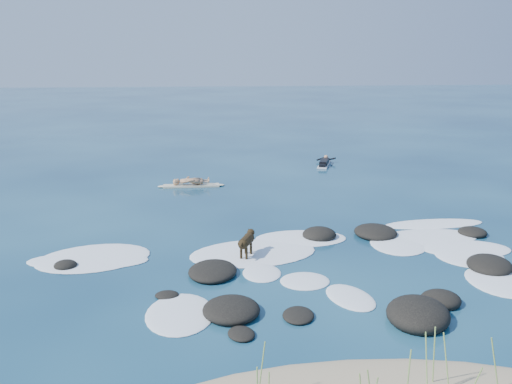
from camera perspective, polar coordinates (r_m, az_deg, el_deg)
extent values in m
plane|color=#0A2642|center=(16.91, 4.00, -6.17)|extent=(160.00, 160.00, 0.00)
cylinder|color=#7CA24E|center=(10.55, 17.36, -15.57)|extent=(0.10, 0.10, 1.21)
cylinder|color=#7CA24E|center=(9.74, 0.49, -17.76)|extent=(0.16, 0.06, 1.15)
cylinder|color=#7CA24E|center=(10.19, 16.70, -16.57)|extent=(0.07, 0.25, 1.22)
cylinder|color=#7CA24E|center=(10.79, 22.81, -15.79)|extent=(0.25, 0.07, 1.06)
cylinder|color=#7CA24E|center=(10.50, 18.52, -16.08)|extent=(0.14, 0.23, 1.11)
ellipsoid|color=black|center=(16.98, 22.32, -6.77)|extent=(1.65, 1.81, 0.43)
ellipsoid|color=black|center=(14.35, 17.98, -10.22)|extent=(1.10, 1.06, 0.41)
ellipsoid|color=black|center=(14.23, -8.89, -10.16)|extent=(0.63, 0.55, 0.16)
ellipsoid|color=black|center=(18.86, 11.86, -3.96)|extent=(1.43, 1.57, 0.42)
ellipsoid|color=black|center=(16.65, -18.51, -6.97)|extent=(0.80, 0.78, 0.28)
ellipsoid|color=black|center=(15.41, -4.37, -7.89)|extent=(1.54, 1.79, 0.34)
ellipsoid|color=black|center=(13.20, -2.49, -11.68)|extent=(1.40, 1.51, 0.42)
ellipsoid|color=black|center=(12.31, -1.48, -14.00)|extent=(0.70, 0.80, 0.17)
ellipsoid|color=black|center=(19.82, 20.83, -3.79)|extent=(1.23, 1.23, 0.32)
ellipsoid|color=black|center=(18.28, 6.35, -4.27)|extent=(1.15, 1.12, 0.47)
ellipsoid|color=black|center=(13.36, 15.89, -11.67)|extent=(1.89, 2.06, 0.61)
ellipsoid|color=black|center=(13.10, 4.25, -12.20)|extent=(0.89, 1.03, 0.18)
ellipsoid|color=white|center=(18.98, 17.42, -4.50)|extent=(2.41, 1.87, 0.12)
ellipsoid|color=white|center=(18.21, 14.05, -5.04)|extent=(2.22, 2.57, 0.12)
ellipsoid|color=white|center=(14.98, 4.91, -8.87)|extent=(1.47, 1.40, 0.12)
ellipsoid|color=white|center=(15.44, 0.59, -8.11)|extent=(1.11, 1.39, 0.12)
ellipsoid|color=white|center=(17.80, 20.54, -5.99)|extent=(2.32, 2.37, 0.12)
ellipsoid|color=white|center=(13.32, -7.61, -11.99)|extent=(1.60, 2.24, 0.12)
ellipsoid|color=white|center=(18.21, 4.51, -4.66)|extent=(2.96, 1.76, 0.12)
ellipsoid|color=white|center=(20.56, 17.35, -3.08)|extent=(3.67, 1.35, 0.12)
ellipsoid|color=white|center=(16.91, -0.26, -6.10)|extent=(4.17, 3.02, 0.12)
ellipsoid|color=white|center=(18.38, 20.15, -5.33)|extent=(2.91, 1.90, 0.12)
ellipsoid|color=white|center=(17.16, -15.94, -6.36)|extent=(3.74, 3.09, 0.12)
ellipsoid|color=white|center=(18.98, 16.67, -4.44)|extent=(3.67, 2.22, 0.12)
ellipsoid|color=white|center=(16.99, -16.45, -6.60)|extent=(3.53, 1.63, 0.12)
ellipsoid|color=white|center=(14.20, 9.42, -10.37)|extent=(1.41, 1.87, 0.12)
ellipsoid|color=white|center=(16.14, 23.04, -8.28)|extent=(1.54, 2.13, 0.12)
ellipsoid|color=white|center=(16.61, -1.02, -6.48)|extent=(1.10, 0.90, 0.12)
cube|color=beige|center=(25.15, -6.49, 0.63)|extent=(2.45, 0.55, 0.08)
ellipsoid|color=beige|center=(25.18, -3.71, 0.71)|extent=(0.49, 0.29, 0.09)
ellipsoid|color=beige|center=(25.19, -9.26, 0.56)|extent=(0.49, 0.29, 0.09)
imported|color=tan|center=(24.97, -6.54, 2.50)|extent=(0.39, 0.58, 1.59)
cube|color=silver|center=(29.86, 6.84, 2.75)|extent=(1.13, 2.13, 0.08)
ellipsoid|color=silver|center=(30.88, 7.07, 3.12)|extent=(0.39, 0.51, 0.08)
cube|color=black|center=(29.83, 6.85, 3.02)|extent=(0.78, 1.34, 0.21)
sphere|color=tan|center=(30.54, 7.02, 3.49)|extent=(0.28, 0.28, 0.22)
cylinder|color=black|center=(30.73, 6.55, 3.33)|extent=(0.53, 0.12, 0.24)
cylinder|color=black|center=(30.67, 7.54, 3.28)|extent=(0.45, 0.41, 0.24)
cube|color=black|center=(29.14, 6.68, 2.69)|extent=(0.48, 0.60, 0.13)
cylinder|color=black|center=(16.34, -1.00, -4.91)|extent=(0.51, 0.69, 0.30)
sphere|color=black|center=(16.59, -0.71, -4.61)|extent=(0.41, 0.41, 0.31)
sphere|color=black|center=(16.09, -1.31, -5.22)|extent=(0.37, 0.37, 0.28)
sphere|color=black|center=(16.72, -0.52, -4.08)|extent=(0.29, 0.29, 0.22)
cone|color=black|center=(16.85, -0.39, -4.00)|extent=(0.16, 0.17, 0.12)
cone|color=black|center=(16.70, -0.73, -3.78)|extent=(0.12, 0.11, 0.11)
cone|color=black|center=(16.67, -0.34, -3.81)|extent=(0.12, 0.11, 0.11)
cylinder|color=black|center=(16.66, -1.04, -5.71)|extent=(0.10, 0.10, 0.41)
cylinder|color=black|center=(16.62, -0.51, -5.76)|extent=(0.10, 0.10, 0.41)
cylinder|color=black|center=(16.28, -1.50, -6.19)|extent=(0.10, 0.10, 0.41)
cylinder|color=black|center=(16.24, -0.96, -6.25)|extent=(0.10, 0.10, 0.41)
cylinder|color=black|center=(15.95, -1.46, -5.20)|extent=(0.16, 0.29, 0.18)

